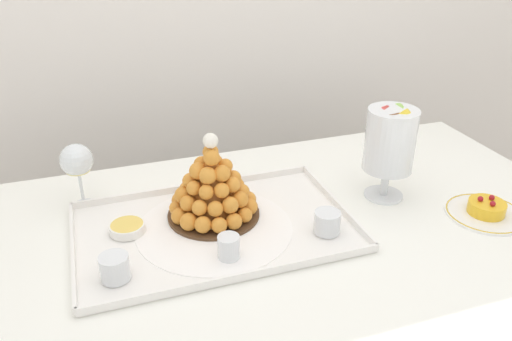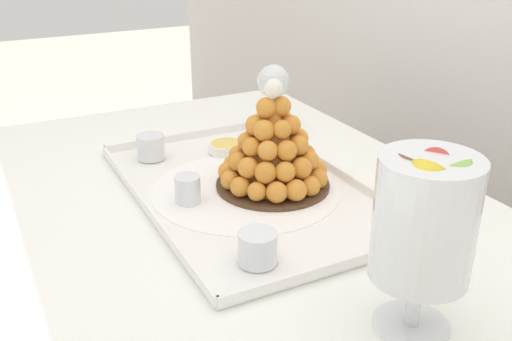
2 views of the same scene
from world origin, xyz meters
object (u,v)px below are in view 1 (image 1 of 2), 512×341
at_px(serving_tray, 215,229).
at_px(macaron_goblet, 390,141).
at_px(croquembouche, 212,187).
at_px(dessert_cup_centre, 327,223).
at_px(dessert_cup_left, 115,268).
at_px(fruit_tart_plate, 486,211).
at_px(dessert_cup_mid_left, 229,248).
at_px(wine_glass, 77,162).
at_px(creme_brulee_ramekin, 127,227).

xyz_separation_m(serving_tray, macaron_goblet, (0.47, 0.02, 0.16)).
relative_size(croquembouche, dessert_cup_centre, 3.66).
distance_m(dessert_cup_left, fruit_tart_plate, 0.91).
distance_m(dessert_cup_mid_left, wine_glass, 0.46).
bearing_deg(creme_brulee_ramekin, wine_glass, 118.51).
height_order(serving_tray, dessert_cup_centre, dessert_cup_centre).
bearing_deg(dessert_cup_centre, fruit_tart_plate, -6.85).
bearing_deg(croquembouche, serving_tray, -102.44).
xyz_separation_m(creme_brulee_ramekin, fruit_tart_plate, (0.87, -0.20, -0.01)).
xyz_separation_m(creme_brulee_ramekin, macaron_goblet, (0.67, -0.03, 0.14)).
bearing_deg(creme_brulee_ramekin, dessert_cup_centre, -18.75).
relative_size(dessert_cup_centre, wine_glass, 0.36).
height_order(serving_tray, dessert_cup_mid_left, dessert_cup_mid_left).
height_order(fruit_tart_plate, wine_glass, wine_glass).
bearing_deg(serving_tray, dessert_cup_mid_left, -89.71).
distance_m(macaron_goblet, wine_glass, 0.80).
bearing_deg(dessert_cup_mid_left, fruit_tart_plate, -2.50).
distance_m(dessert_cup_mid_left, creme_brulee_ramekin, 0.27).
bearing_deg(dessert_cup_centre, macaron_goblet, 27.45).
bearing_deg(serving_tray, croquembouche, 77.56).
bearing_deg(wine_glass, serving_tray, -37.16).
bearing_deg(macaron_goblet, dessert_cup_mid_left, -163.67).
xyz_separation_m(dessert_cup_left, dessert_cup_mid_left, (0.24, -0.01, -0.00)).
xyz_separation_m(dessert_cup_left, creme_brulee_ramekin, (0.04, 0.17, -0.01)).
height_order(dessert_cup_mid_left, fruit_tart_plate, dessert_cup_mid_left).
height_order(dessert_cup_left, creme_brulee_ramekin, dessert_cup_left).
xyz_separation_m(serving_tray, dessert_cup_centre, (0.25, -0.10, 0.03)).
bearing_deg(dessert_cup_mid_left, serving_tray, 90.29).
relative_size(serving_tray, dessert_cup_left, 10.59).
bearing_deg(creme_brulee_ramekin, dessert_cup_left, -103.99).
bearing_deg(dessert_cup_left, wine_glass, 98.62).
bearing_deg(creme_brulee_ramekin, macaron_goblet, -2.94).
height_order(croquembouche, dessert_cup_centre, croquembouche).
height_order(serving_tray, macaron_goblet, macaron_goblet).
height_order(creme_brulee_ramekin, wine_glass, wine_glass).
height_order(croquembouche, dessert_cup_left, croquembouche).
distance_m(creme_brulee_ramekin, wine_glass, 0.22).
bearing_deg(dessert_cup_mid_left, croquembouche, 86.30).
height_order(croquembouche, macaron_goblet, macaron_goblet).
bearing_deg(serving_tray, dessert_cup_left, -154.10).
bearing_deg(fruit_tart_plate, creme_brulee_ramekin, 166.86).
xyz_separation_m(dessert_cup_mid_left, fruit_tart_plate, (0.67, -0.03, -0.02)).
relative_size(dessert_cup_left, fruit_tart_plate, 0.31).
distance_m(serving_tray, macaron_goblet, 0.50).
height_order(serving_tray, croquembouche, croquembouche).
relative_size(dessert_cup_centre, macaron_goblet, 0.24).
bearing_deg(croquembouche, creme_brulee_ramekin, -178.78).
height_order(creme_brulee_ramekin, macaron_goblet, macaron_goblet).
bearing_deg(croquembouche, wine_glass, 151.28).
relative_size(croquembouche, macaron_goblet, 0.87).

